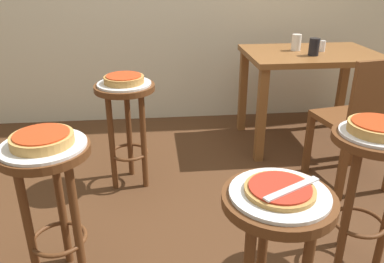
{
  "coord_description": "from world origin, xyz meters",
  "views": [
    {
      "loc": [
        -0.2,
        -1.77,
        1.32
      ],
      "look_at": [
        -0.03,
        -0.11,
        0.6
      ],
      "focal_mm": 36.29,
      "sensor_mm": 36.0,
      "label": 1
    }
  ],
  "objects_px": {
    "stool_rear": "(126,113)",
    "pizza_leftside": "(42,139)",
    "stool_middle": "(369,172)",
    "serving_plate_leftside": "(43,146)",
    "serving_plate_middle": "(377,133)",
    "cup_near_edge": "(314,47)",
    "pizza_foreground": "(280,189)",
    "pizza_server_knife": "(292,188)",
    "cup_far_edge": "(296,42)",
    "dining_table": "(310,68)",
    "wooden_chair": "(363,119)",
    "serving_plate_foreground": "(279,194)",
    "serving_plate_rear": "(124,84)",
    "condiment_shaker": "(323,46)",
    "pizza_middle": "(378,127)",
    "stool_foreground": "(274,242)",
    "stool_leftside": "(50,186)",
    "pizza_rear": "(124,79)"
  },
  "relations": [
    {
      "from": "stool_rear",
      "to": "pizza_leftside",
      "type": "bearing_deg",
      "value": -108.14
    },
    {
      "from": "stool_middle",
      "to": "serving_plate_leftside",
      "type": "relative_size",
      "value": 1.98
    },
    {
      "from": "serving_plate_middle",
      "to": "cup_near_edge",
      "type": "bearing_deg",
      "value": 80.16
    },
    {
      "from": "pizza_foreground",
      "to": "serving_plate_middle",
      "type": "relative_size",
      "value": 0.72
    },
    {
      "from": "pizza_server_knife",
      "to": "cup_far_edge",
      "type": "bearing_deg",
      "value": 41.82
    },
    {
      "from": "stool_middle",
      "to": "stool_rear",
      "type": "distance_m",
      "value": 1.37
    },
    {
      "from": "dining_table",
      "to": "wooden_chair",
      "type": "height_order",
      "value": "wooden_chair"
    },
    {
      "from": "serving_plate_foreground",
      "to": "pizza_leftside",
      "type": "height_order",
      "value": "pizza_leftside"
    },
    {
      "from": "serving_plate_foreground",
      "to": "pizza_leftside",
      "type": "bearing_deg",
      "value": 151.98
    },
    {
      "from": "serving_plate_rear",
      "to": "condiment_shaker",
      "type": "distance_m",
      "value": 1.51
    },
    {
      "from": "cup_far_edge",
      "to": "cup_near_edge",
      "type": "bearing_deg",
      "value": -70.18
    },
    {
      "from": "pizza_middle",
      "to": "pizza_leftside",
      "type": "distance_m",
      "value": 1.36
    },
    {
      "from": "serving_plate_foreground",
      "to": "condiment_shaker",
      "type": "xyz_separation_m",
      "value": [
        0.88,
        1.76,
        0.09
      ]
    },
    {
      "from": "stool_foreground",
      "to": "wooden_chair",
      "type": "bearing_deg",
      "value": 50.61
    },
    {
      "from": "cup_far_edge",
      "to": "condiment_shaker",
      "type": "height_order",
      "value": "cup_far_edge"
    },
    {
      "from": "serving_plate_foreground",
      "to": "stool_leftside",
      "type": "xyz_separation_m",
      "value": [
        -0.81,
        0.43,
        -0.18
      ]
    },
    {
      "from": "stool_leftside",
      "to": "cup_near_edge",
      "type": "relative_size",
      "value": 5.53
    },
    {
      "from": "pizza_middle",
      "to": "stool_foreground",
      "type": "bearing_deg",
      "value": -143.31
    },
    {
      "from": "wooden_chair",
      "to": "serving_plate_foreground",
      "type": "bearing_deg",
      "value": -129.39
    },
    {
      "from": "stool_leftside",
      "to": "pizza_leftside",
      "type": "relative_size",
      "value": 2.75
    },
    {
      "from": "serving_plate_middle",
      "to": "pizza_server_knife",
      "type": "relative_size",
      "value": 1.39
    },
    {
      "from": "dining_table",
      "to": "wooden_chair",
      "type": "relative_size",
      "value": 1.13
    },
    {
      "from": "pizza_leftside",
      "to": "dining_table",
      "type": "relative_size",
      "value": 0.25
    },
    {
      "from": "cup_far_edge",
      "to": "serving_plate_foreground",
      "type": "bearing_deg",
      "value": -110.97
    },
    {
      "from": "pizza_middle",
      "to": "wooden_chair",
      "type": "xyz_separation_m",
      "value": [
        0.32,
        0.65,
        -0.23
      ]
    },
    {
      "from": "dining_table",
      "to": "wooden_chair",
      "type": "xyz_separation_m",
      "value": [
        0.07,
        -0.7,
        -0.13
      ]
    },
    {
      "from": "serving_plate_leftside",
      "to": "pizza_server_knife",
      "type": "xyz_separation_m",
      "value": [
        0.84,
        -0.45,
        0.03
      ]
    },
    {
      "from": "serving_plate_foreground",
      "to": "pizza_rear",
      "type": "distance_m",
      "value": 1.36
    },
    {
      "from": "pizza_rear",
      "to": "pizza_server_knife",
      "type": "height_order",
      "value": "pizza_rear"
    },
    {
      "from": "serving_plate_middle",
      "to": "cup_far_edge",
      "type": "bearing_deg",
      "value": 83.96
    },
    {
      "from": "cup_near_edge",
      "to": "condiment_shaker",
      "type": "relative_size",
      "value": 1.52
    },
    {
      "from": "condiment_shaker",
      "to": "wooden_chair",
      "type": "xyz_separation_m",
      "value": [
        -0.01,
        -0.71,
        -0.29
      ]
    },
    {
      "from": "pizza_middle",
      "to": "cup_far_edge",
      "type": "xyz_separation_m",
      "value": [
        0.15,
        1.41,
        0.08
      ]
    },
    {
      "from": "stool_leftside",
      "to": "stool_rear",
      "type": "distance_m",
      "value": 0.86
    },
    {
      "from": "pizza_leftside",
      "to": "stool_foreground",
      "type": "bearing_deg",
      "value": -28.02
    },
    {
      "from": "cup_near_edge",
      "to": "wooden_chair",
      "type": "xyz_separation_m",
      "value": [
        0.11,
        -0.58,
        -0.31
      ]
    },
    {
      "from": "stool_middle",
      "to": "cup_near_edge",
      "type": "xyz_separation_m",
      "value": [
        0.21,
        1.23,
        0.3
      ]
    },
    {
      "from": "condiment_shaker",
      "to": "serving_plate_middle",
      "type": "bearing_deg",
      "value": -103.75
    },
    {
      "from": "serving_plate_rear",
      "to": "serving_plate_middle",
      "type": "bearing_deg",
      "value": -37.62
    },
    {
      "from": "serving_plate_foreground",
      "to": "pizza_foreground",
      "type": "xyz_separation_m",
      "value": [
        0.0,
        0.0,
        0.02
      ]
    },
    {
      "from": "pizza_middle",
      "to": "pizza_server_knife",
      "type": "bearing_deg",
      "value": -140.41
    },
    {
      "from": "stool_middle",
      "to": "serving_plate_rear",
      "type": "relative_size",
      "value": 2.09
    },
    {
      "from": "cup_near_edge",
      "to": "stool_leftside",
      "type": "bearing_deg",
      "value": -142.45
    },
    {
      "from": "serving_plate_foreground",
      "to": "serving_plate_rear",
      "type": "bearing_deg",
      "value": 113.49
    },
    {
      "from": "stool_middle",
      "to": "stool_rear",
      "type": "xyz_separation_m",
      "value": [
        -1.09,
        0.84,
        0.0
      ]
    },
    {
      "from": "pizza_rear",
      "to": "cup_far_edge",
      "type": "xyz_separation_m",
      "value": [
        1.24,
        0.57,
        0.08
      ]
    },
    {
      "from": "pizza_foreground",
      "to": "cup_near_edge",
      "type": "xyz_separation_m",
      "value": [
        0.76,
        1.64,
        0.1
      ]
    },
    {
      "from": "serving_plate_leftside",
      "to": "pizza_server_knife",
      "type": "distance_m",
      "value": 0.95
    },
    {
      "from": "stool_middle",
      "to": "cup_far_edge",
      "type": "relative_size",
      "value": 5.6
    },
    {
      "from": "serving_plate_middle",
      "to": "stool_rear",
      "type": "xyz_separation_m",
      "value": [
        -1.09,
        0.84,
        -0.18
      ]
    }
  ]
}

